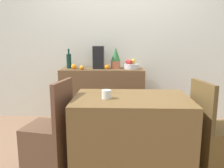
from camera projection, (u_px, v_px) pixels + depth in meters
name	position (u px, v px, depth m)	size (l,w,h in m)	color
ground_plane	(116.00, 150.00, 2.79)	(6.40, 6.40, 0.02)	#81614A
room_wall_rear	(118.00, 34.00, 3.69)	(6.40, 0.06, 2.70)	silver
sideboard_console	(103.00, 96.00, 3.62)	(1.25, 0.42, 0.84)	brown
table_runner	(102.00, 69.00, 3.54)	(1.17, 0.32, 0.01)	brown
fruit_bowl	(131.00, 66.00, 3.52)	(0.23, 0.23, 0.07)	silver
apple_rear	(133.00, 61.00, 3.53)	(0.07, 0.07, 0.07)	gold
apple_left	(130.00, 62.00, 3.46)	(0.07, 0.07, 0.07)	red
apple_center	(128.00, 62.00, 3.52)	(0.06, 0.06, 0.06)	red
wine_bottle	(69.00, 61.00, 3.54)	(0.07, 0.07, 0.30)	#0F2F27
coffee_maker	(99.00, 58.00, 3.51)	(0.16, 0.18, 0.34)	black
potted_plant	(116.00, 58.00, 3.50)	(0.14, 0.14, 0.32)	#BB6C4B
orange_loose_mid	(74.00, 67.00, 3.47)	(0.08, 0.08, 0.08)	orange
orange_loose_end	(107.00, 67.00, 3.47)	(0.08, 0.08, 0.08)	orange
orange_loose_far	(82.00, 68.00, 3.43)	(0.07, 0.07, 0.07)	orange
dining_table	(131.00, 134.00, 2.30)	(1.10, 0.72, 0.74)	brown
coffee_cup	(106.00, 94.00, 2.17)	(0.09, 0.09, 0.08)	silver
chair_near_window	(49.00, 143.00, 2.34)	(0.47, 0.47, 0.90)	brown
chair_by_corner	(215.00, 145.00, 2.28)	(0.47, 0.47, 0.90)	brown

